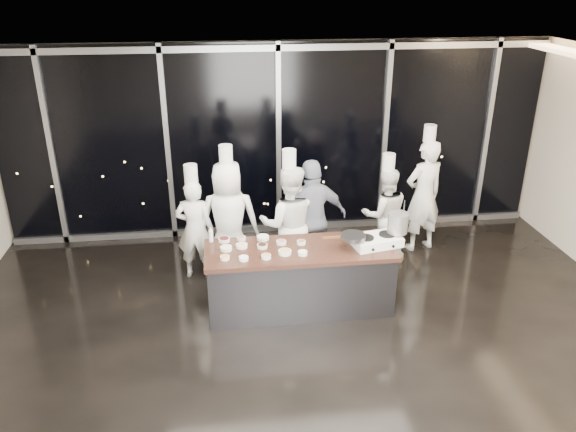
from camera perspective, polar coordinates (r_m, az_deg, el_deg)
name	(u,v)px	position (r m, az deg, el deg)	size (l,w,h in m)	color
ground	(310,348)	(6.99, 2.26, -13.25)	(9.00, 9.00, 0.00)	black
room_shell	(330,172)	(5.95, 4.28, 4.45)	(9.02, 7.02, 3.21)	beige
window_wall	(278,141)	(9.35, -1.00, 7.59)	(8.90, 0.11, 3.20)	black
demo_counter	(300,278)	(7.48, 1.20, -6.35)	(2.46, 0.86, 0.90)	#37363B
stove	(376,240)	(7.41, 8.94, -2.47)	(0.69, 0.50, 0.14)	white
frying_pan	(353,237)	(7.23, 6.57, -2.10)	(0.59, 0.39, 0.05)	slate
stock_pot	(398,223)	(7.46, 11.09, -0.67)	(0.27, 0.27, 0.27)	#AAAAAD
prep_bowls	(258,247)	(7.26, -3.11, -3.14)	(1.14, 0.70, 0.05)	white
squeeze_bottle	(211,235)	(7.46, -7.85, -1.89)	(0.06, 0.06, 0.21)	white
chef_far_left	(195,228)	(8.21, -9.45, -1.21)	(0.60, 0.44, 1.74)	white
chef_left	(229,220)	(8.12, -6.04, -0.36)	(0.90, 0.62, 2.01)	white
chef_center	(289,224)	(7.99, 0.10, -0.77)	(0.91, 0.74, 1.98)	white
guest	(312,219)	(8.10, 2.49, -0.35)	(1.13, 0.68, 1.80)	#15203B
chef_right	(385,214)	(8.74, 9.80, 0.20)	(0.73, 0.58, 1.72)	white
chef_side	(423,195)	(9.14, 13.59, 2.12)	(0.77, 0.62, 2.06)	white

